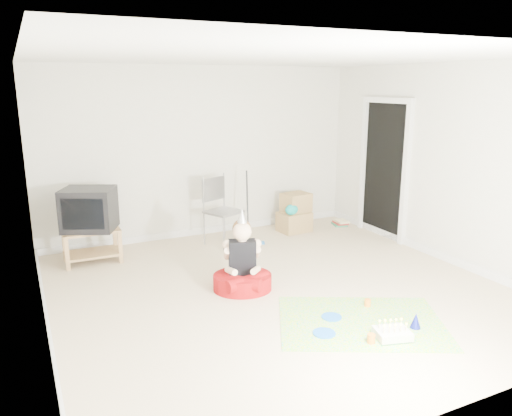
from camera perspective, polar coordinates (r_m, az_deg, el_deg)
name	(u,v)px	position (r m, az deg, el deg)	size (l,w,h in m)	color
ground	(279,290)	(5.88, 2.61, -9.29)	(5.00, 5.00, 0.00)	beige
doorway_recess	(384,171)	(7.92, 14.47, 4.11)	(0.02, 0.90, 2.05)	black
tv_stand	(92,243)	(7.01, -18.25, -3.78)	(0.73, 0.46, 0.45)	#A17948
crt_tv	(89,209)	(6.89, -18.54, -0.12)	(0.64, 0.53, 0.56)	black
folding_chair	(224,212)	(7.34, -3.70, -0.41)	(0.60, 0.59, 1.03)	#929297
cardboard_boxes	(295,213)	(8.06, 4.46, -0.61)	(0.54, 0.44, 0.62)	#A4834F
floor_mop	(256,227)	(7.40, -0.04, -2.18)	(0.28, 0.34, 1.07)	#246AB5
book_pile	(340,223)	(8.56, 9.60, -1.66)	(0.27, 0.31, 0.09)	#2A7F58
seated_woman	(242,272)	(5.80, -1.57, -7.35)	(0.87, 0.87, 0.98)	#9F0E0F
party_mat	(361,322)	(5.24, 11.90, -12.61)	(1.62, 1.17, 0.01)	#F7349C
birthday_cake	(392,334)	(4.99, 15.30, -13.75)	(0.37, 0.33, 0.15)	silver
blue_plate_near	(332,317)	(5.27, 8.63, -12.20)	(0.21, 0.21, 0.01)	blue
blue_plate_far	(324,333)	(4.95, 7.79, -13.98)	(0.22, 0.22, 0.01)	blue
orange_cup_near	(368,303)	(5.57, 12.63, -10.52)	(0.07, 0.07, 0.08)	orange
orange_cup_far	(371,339)	(4.86, 13.02, -14.33)	(0.08, 0.08, 0.09)	orange
blue_party_hat	(416,321)	(5.22, 17.79, -12.15)	(0.11, 0.11, 0.15)	#1821AB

